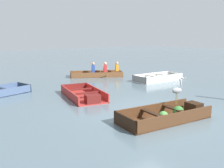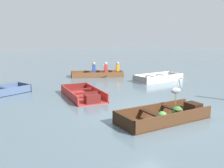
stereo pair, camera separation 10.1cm
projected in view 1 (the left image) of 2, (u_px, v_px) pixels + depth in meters
name	position (u px, v px, depth m)	size (l,w,h in m)	color
ground_plane	(153.00, 114.00, 7.90)	(80.00, 80.00, 0.00)	slate
dinghy_dark_varnish_foreground	(169.00, 115.00, 7.35)	(2.90, 1.33, 0.38)	#4C2D19
skiff_red_near_moored	(84.00, 95.00, 9.93)	(1.67, 2.74, 0.34)	#AD2D28
skiff_white_far_moored	(160.00, 78.00, 13.90)	(2.79, 1.18, 0.37)	white
rowboat_wooden_brown_with_crew	(100.00, 73.00, 15.31)	(3.28, 2.45, 0.88)	brown
heron_on_dinghy	(177.00, 90.00, 7.52)	(0.45, 0.24, 0.84)	olive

